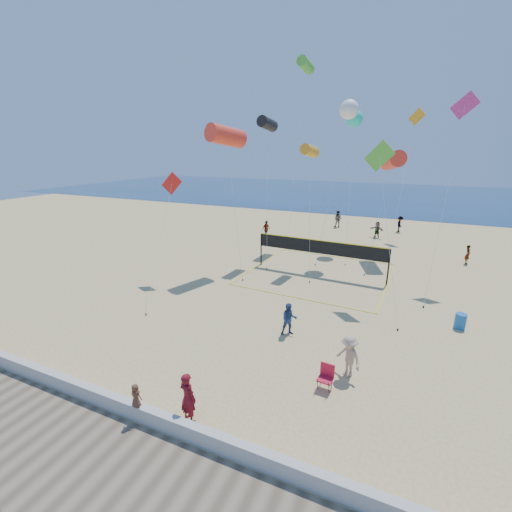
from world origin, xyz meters
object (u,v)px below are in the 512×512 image
at_px(camp_chair, 326,375).
at_px(trash_barrel, 460,321).
at_px(woman, 188,398).
at_px(volleyball_net, 320,251).

bearing_deg(camp_chair, trash_barrel, 59.57).
bearing_deg(trash_barrel, camp_chair, -125.21).
distance_m(woman, trash_barrel, 13.93).
bearing_deg(woman, trash_barrel, -115.82).
bearing_deg(woman, volleyball_net, -77.86).
distance_m(camp_chair, volleyball_net, 12.55).
xyz_separation_m(camp_chair, volleyball_net, (-3.30, 12.05, 1.18)).
bearing_deg(camp_chair, woman, -132.76).
xyz_separation_m(woman, volleyball_net, (0.47, 15.50, 0.84)).
xyz_separation_m(camp_chair, trash_barrel, (5.12, 7.26, -0.17)).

